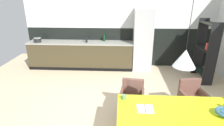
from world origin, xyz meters
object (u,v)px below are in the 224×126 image
object	(u,v)px
fruit_bowl	(224,112)
pendant_lamp_over_table_near	(185,58)
armchair_head_of_table	(191,94)
armchair_facing_counter	(132,93)
mug_tall_blue	(124,97)
open_shelf_unit	(206,50)
bottle_spice_small	(104,38)
open_book	(145,109)
dining_table	(176,113)
refrigerator_column	(143,40)
cooking_pot	(37,40)
bottle_oil_tall	(86,39)

from	to	relation	value
fruit_bowl	pendant_lamp_over_table_near	bearing A→B (deg)	174.09
armchair_head_of_table	fruit_bowl	distance (m)	1.10
armchair_facing_counter	fruit_bowl	distance (m)	1.67
armchair_facing_counter	mug_tall_blue	xyz separation A→B (m)	(-0.19, -0.60, 0.27)
mug_tall_blue	open_shelf_unit	world-z (taller)	open_shelf_unit
bottle_spice_small	open_shelf_unit	distance (m)	3.15
open_book	bottle_spice_small	size ratio (longest dim) A/B	0.98
armchair_facing_counter	open_shelf_unit	bearing A→B (deg)	-132.69
dining_table	mug_tall_blue	size ratio (longest dim) A/B	15.32
armchair_head_of_table	open_shelf_unit	bearing A→B (deg)	-127.88
dining_table	open_book	bearing A→B (deg)	178.33
refrigerator_column	armchair_facing_counter	size ratio (longest dim) A/B	2.59
armchair_facing_counter	cooking_pot	distance (m)	3.97
bottle_oil_tall	open_shelf_unit	world-z (taller)	open_shelf_unit
bottle_spice_small	pendant_lamp_over_table_near	distance (m)	3.98
cooking_pot	open_shelf_unit	world-z (taller)	open_shelf_unit
pendant_lamp_over_table_near	cooking_pot	bearing A→B (deg)	137.29
dining_table	fruit_bowl	distance (m)	0.69
dining_table	pendant_lamp_over_table_near	size ratio (longest dim) A/B	1.64
armchair_head_of_table	fruit_bowl	bearing A→B (deg)	84.42
armchair_facing_counter	mug_tall_blue	bearing A→B (deg)	79.91
refrigerator_column	bottle_oil_tall	world-z (taller)	refrigerator_column
armchair_facing_counter	refrigerator_column	bearing A→B (deg)	-92.57
refrigerator_column	dining_table	distance (m)	3.50
refrigerator_column	open_book	world-z (taller)	refrigerator_column
refrigerator_column	armchair_facing_counter	world-z (taller)	refrigerator_column
cooking_pot	open_shelf_unit	xyz separation A→B (m)	(5.23, -0.65, -0.07)
armchair_facing_counter	cooking_pot	bearing A→B (deg)	-32.09
fruit_bowl	bottle_oil_tall	size ratio (longest dim) A/B	1.02
mug_tall_blue	open_shelf_unit	bearing A→B (deg)	45.78
refrigerator_column	bottle_oil_tall	distance (m)	1.85
open_book	armchair_head_of_table	bearing A→B (deg)	41.09
mug_tall_blue	pendant_lamp_over_table_near	bearing A→B (deg)	-20.70
refrigerator_column	dining_table	bearing A→B (deg)	-86.79
dining_table	open_shelf_unit	xyz separation A→B (m)	(1.55, 2.73, 0.23)
armchair_facing_counter	bottle_oil_tall	xyz separation A→B (m)	(-1.40, 2.53, 0.52)
armchair_head_of_table	fruit_bowl	xyz separation A→B (m)	(0.08, -1.05, 0.30)
dining_table	open_shelf_unit	world-z (taller)	open_shelf_unit
dining_table	mug_tall_blue	distance (m)	0.88
cooking_pot	open_book	bearing A→B (deg)	-46.52
open_shelf_unit	refrigerator_column	bearing A→B (deg)	-113.22
armchair_head_of_table	refrigerator_column	bearing A→B (deg)	-82.18
cooking_pot	bottle_spice_small	world-z (taller)	bottle_spice_small
fruit_bowl	open_book	xyz separation A→B (m)	(-1.16, 0.10, -0.05)
armchair_head_of_table	open_book	xyz separation A→B (m)	(-1.09, -0.95, 0.25)
open_book	open_shelf_unit	size ratio (longest dim) A/B	0.15
refrigerator_column	open_book	xyz separation A→B (m)	(-0.30, -3.47, -0.26)
dining_table	armchair_head_of_table	world-z (taller)	armchair_head_of_table
open_book	mug_tall_blue	bearing A→B (deg)	140.31
armchair_head_of_table	open_book	bearing A→B (deg)	31.42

